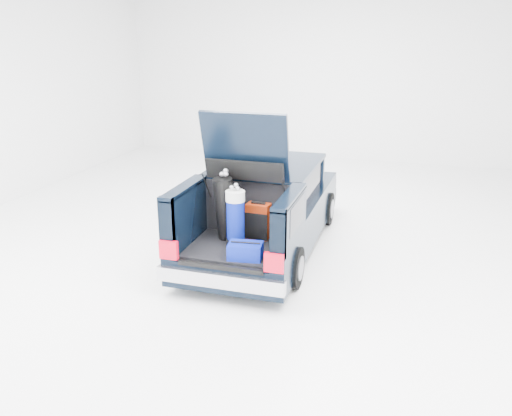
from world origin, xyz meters
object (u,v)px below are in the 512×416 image
(blue_golf_bag, at_px, (235,218))
(blue_duffel, at_px, (245,251))
(car, at_px, (266,208))
(black_golf_bag, at_px, (225,208))
(red_suitcase, at_px, (258,221))

(blue_golf_bag, height_order, blue_duffel, blue_golf_bag)
(blue_golf_bag, bearing_deg, blue_duffel, -41.79)
(car, relative_size, black_golf_bag, 4.42)
(car, bearing_deg, black_golf_bag, -100.16)
(red_suitcase, relative_size, blue_duffel, 1.14)
(car, height_order, blue_golf_bag, car)
(car, height_order, red_suitcase, car)
(red_suitcase, xyz_separation_m, blue_golf_bag, (-0.23, -0.36, 0.15))
(black_golf_bag, height_order, blue_golf_bag, black_golf_bag)
(red_suitcase, xyz_separation_m, black_golf_bag, (-0.45, -0.17, 0.21))
(red_suitcase, height_order, black_golf_bag, black_golf_bag)
(red_suitcase, height_order, blue_golf_bag, blue_golf_bag)
(red_suitcase, distance_m, black_golf_bag, 0.53)
(black_golf_bag, distance_m, blue_golf_bag, 0.30)
(car, height_order, blue_duffel, car)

